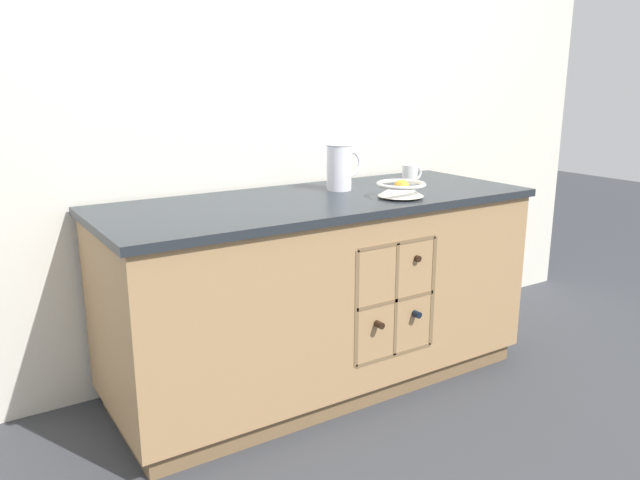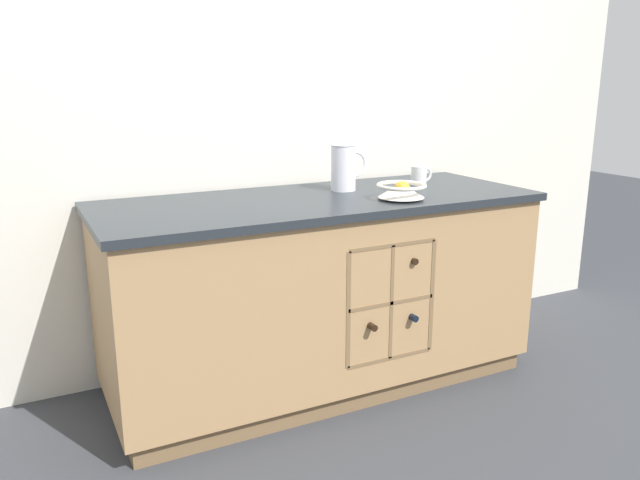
{
  "view_description": "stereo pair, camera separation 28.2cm",
  "coord_description": "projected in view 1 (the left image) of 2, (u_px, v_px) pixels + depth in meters",
  "views": [
    {
      "loc": [
        -1.48,
        -2.3,
        1.41
      ],
      "look_at": [
        0.0,
        0.0,
        0.7
      ],
      "focal_mm": 35.0,
      "sensor_mm": 36.0,
      "label": 1
    },
    {
      "loc": [
        -1.24,
        -2.44,
        1.41
      ],
      "look_at": [
        0.0,
        0.0,
        0.7
      ],
      "focal_mm": 35.0,
      "sensor_mm": 36.0,
      "label": 2
    }
  ],
  "objects": [
    {
      "name": "ceramic_mug",
      "position": [
        411.0,
        174.0,
        3.14
      ],
      "size": [
        0.12,
        0.08,
        0.09
      ],
      "color": "white",
      "rests_on": "kitchen_island"
    },
    {
      "name": "fruit_bowl",
      "position": [
        401.0,
        188.0,
        2.76
      ],
      "size": [
        0.22,
        0.22,
        0.08
      ],
      "color": "silver",
      "rests_on": "kitchen_island"
    },
    {
      "name": "white_pitcher",
      "position": [
        340.0,
        166.0,
        2.94
      ],
      "size": [
        0.19,
        0.12,
        0.22
      ],
      "color": "white",
      "rests_on": "kitchen_island"
    },
    {
      "name": "back_wall",
      "position": [
        272.0,
        107.0,
        3.03
      ],
      "size": [
        4.4,
        0.06,
        2.55
      ],
      "primitive_type": "cube",
      "color": "silver",
      "rests_on": "ground_plane"
    },
    {
      "name": "ground_plane",
      "position": [
        320.0,
        380.0,
        3.0
      ],
      "size": [
        14.0,
        14.0,
        0.0
      ],
      "primitive_type": "plane",
      "color": "#383A3F"
    },
    {
      "name": "kitchen_island",
      "position": [
        321.0,
        291.0,
        2.89
      ],
      "size": [
        1.98,
        0.78,
        0.89
      ],
      "color": "brown",
      "rests_on": "ground_plane"
    }
  ]
}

